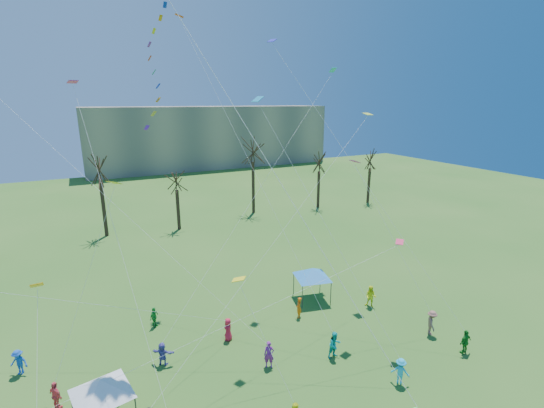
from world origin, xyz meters
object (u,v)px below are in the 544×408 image
big_box_kite (162,56)px  canopy_tent_white (101,387)px  canopy_tent_blue (312,273)px  distant_building (211,137)px

big_box_kite → canopy_tent_white: (-4.98, -3.75, -16.22)m
canopy_tent_blue → distant_building: bearing=78.6°
big_box_kite → canopy_tent_blue: size_ratio=7.05×
big_box_kite → canopy_tent_blue: 20.14m
distant_building → canopy_tent_blue: distant_building is taller
distant_building → big_box_kite: 77.79m
big_box_kite → canopy_tent_white: big_box_kite is taller
distant_building → big_box_kite: size_ratio=2.31×
distant_building → canopy_tent_blue: (-14.12, -70.01, -5.09)m
distant_building → canopy_tent_blue: 71.60m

